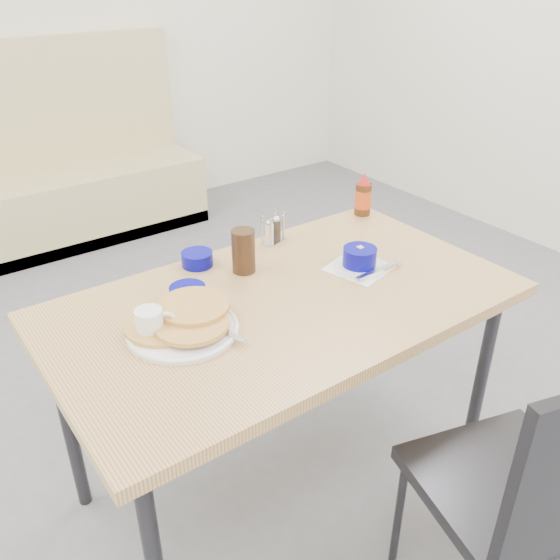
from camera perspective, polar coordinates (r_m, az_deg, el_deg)
ground at (r=2.14m, az=4.62°, el=-22.36°), size 6.00×6.00×0.00m
wall_back at (r=4.06m, az=-25.03°, el=22.89°), size 5.00×0.06×2.80m
booth_bench at (r=4.09m, az=-21.35°, el=8.29°), size 1.90×0.56×1.22m
dining_table at (r=1.82m, az=0.41°, el=-3.41°), size 1.40×0.80×0.76m
diner_chair at (r=1.62m, az=23.55°, el=-17.80°), size 0.53×0.53×0.96m
pancake_plate at (r=1.64m, az=-9.34°, el=-4.18°), size 0.31×0.31×0.05m
coffee_mug at (r=1.62m, az=-12.31°, el=-4.11°), size 0.11×0.08×0.08m
grits_setting at (r=1.95m, az=7.68°, el=1.93°), size 0.24×0.22×0.08m
creamer_bowl at (r=1.78m, az=-8.86°, el=-1.35°), size 0.11×0.11×0.05m
butter_bowl at (r=1.98m, az=-7.97°, el=2.02°), size 0.10×0.10×0.05m
amber_tumbler at (r=1.90m, az=-3.54°, el=2.80°), size 0.09×0.09×0.14m
condiment_caddy at (r=2.11m, az=-0.69°, el=4.65°), size 0.10×0.08×0.11m
syrup_bottle at (r=2.36m, az=8.01°, el=7.93°), size 0.06×0.06×0.17m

